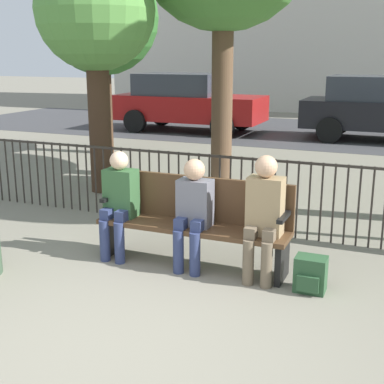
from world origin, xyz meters
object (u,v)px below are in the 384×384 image
at_px(backpack, 310,275).
at_px(park_bench, 195,218).
at_px(seated_person_2, 264,212).
at_px(parked_car_0, 187,101).
at_px(seated_person_0, 119,199).
at_px(tree_0, 102,19).
at_px(seated_person_1, 193,208).
at_px(tree_2, 95,15).

bearing_deg(backpack, park_bench, 169.62).
relative_size(park_bench, seated_person_2, 1.64).
bearing_deg(parked_car_0, backpack, -60.71).
bearing_deg(seated_person_0, tree_0, 122.71).
relative_size(seated_person_0, parked_car_0, 0.28).
relative_size(park_bench, seated_person_1, 1.77).
bearing_deg(seated_person_2, seated_person_0, -179.85).
height_order(seated_person_0, tree_2, tree_2).
bearing_deg(seated_person_1, park_bench, 104.20).
distance_m(tree_0, tree_2, 3.47).
xyz_separation_m(seated_person_2, backpack, (0.49, -0.10, -0.53)).
relative_size(tree_2, parked_car_0, 0.88).
bearing_deg(backpack, seated_person_2, 168.40).
bearing_deg(tree_2, seated_person_1, -43.03).
bearing_deg(parked_car_0, park_bench, -66.32).
height_order(park_bench, seated_person_0, seated_person_0).
relative_size(seated_person_2, parked_car_0, 0.29).
xyz_separation_m(seated_person_1, backpack, (1.22, -0.10, -0.48)).
bearing_deg(backpack, tree_0, 135.25).
xyz_separation_m(seated_person_1, parked_car_0, (-4.08, 9.35, 0.19)).
relative_size(seated_person_1, tree_0, 0.28).
bearing_deg(parked_car_0, seated_person_1, -66.44).
distance_m(seated_person_2, tree_0, 7.74).
bearing_deg(park_bench, tree_0, 129.18).
bearing_deg(tree_2, parked_car_0, 102.06).
distance_m(seated_person_0, seated_person_2, 1.59).
distance_m(park_bench, seated_person_2, 0.80).
distance_m(seated_person_1, tree_0, 7.30).
bearing_deg(parked_car_0, tree_0, -93.86).
distance_m(tree_2, parked_car_0, 7.33).
height_order(park_bench, tree_2, tree_2).
bearing_deg(tree_0, tree_2, -59.78).
relative_size(seated_person_0, tree_2, 0.31).
distance_m(seated_person_2, tree_2, 4.59).
xyz_separation_m(backpack, parked_car_0, (-5.30, 9.45, 0.68)).
height_order(park_bench, seated_person_2, seated_person_2).
relative_size(seated_person_2, backpack, 3.67).
bearing_deg(tree_2, seated_person_2, -36.01).
height_order(tree_0, tree_2, tree_0).
relative_size(backpack, tree_2, 0.09).
distance_m(seated_person_1, tree_2, 4.11).
bearing_deg(seated_person_2, backpack, -11.60).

